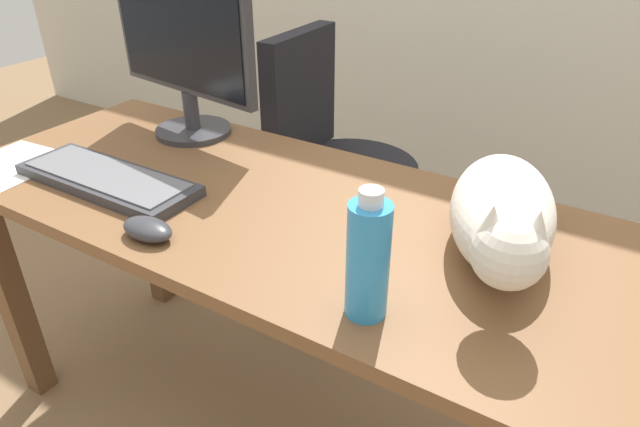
{
  "coord_description": "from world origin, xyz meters",
  "views": [
    {
      "loc": [
        0.64,
        -0.82,
        1.28
      ],
      "look_at": [
        0.19,
        -0.08,
        0.77
      ],
      "focal_mm": 31.42,
      "sensor_mm": 36.0,
      "label": 1
    }
  ],
  "objects": [
    {
      "name": "computer_mouse",
      "position": [
        -0.1,
        -0.23,
        0.73
      ],
      "size": [
        0.11,
        0.06,
        0.04
      ],
      "primitive_type": "ellipsoid",
      "color": "#333338",
      "rests_on": "desk"
    },
    {
      "name": "ground_plane",
      "position": [
        0.0,
        0.0,
        0.0
      ],
      "size": [
        8.0,
        8.0,
        0.0
      ],
      "primitive_type": "plane",
      "color": "#846647"
    },
    {
      "name": "monitor",
      "position": [
        -0.38,
        0.2,
        0.94
      ],
      "size": [
        0.48,
        0.2,
        0.41
      ],
      "color": "#333338",
      "rests_on": "desk"
    },
    {
      "name": "keyboard",
      "position": [
        -0.33,
        -0.13,
        0.73
      ],
      "size": [
        0.44,
        0.15,
        0.03
      ],
      "color": "#333338",
      "rests_on": "desk"
    },
    {
      "name": "office_chair",
      "position": [
        -0.18,
        0.62,
        0.39
      ],
      "size": [
        0.48,
        0.48,
        0.91
      ],
      "color": "black",
      "rests_on": "ground_plane"
    },
    {
      "name": "cat",
      "position": [
        0.47,
        0.06,
        0.79
      ],
      "size": [
        0.27,
        0.59,
        0.2
      ],
      "color": "silver",
      "rests_on": "desk"
    },
    {
      "name": "water_bottle",
      "position": [
        0.35,
        -0.21,
        0.81
      ],
      "size": [
        0.07,
        0.07,
        0.21
      ],
      "color": "#2D8CD1",
      "rests_on": "desk"
    },
    {
      "name": "desk",
      "position": [
        0.0,
        0.0,
        0.6
      ],
      "size": [
        1.48,
        0.62,
        0.71
      ],
      "color": "brown",
      "rests_on": "ground_plane"
    }
  ]
}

